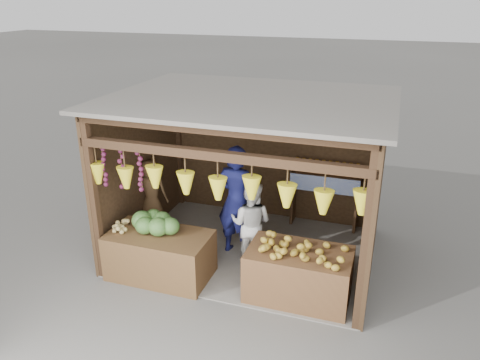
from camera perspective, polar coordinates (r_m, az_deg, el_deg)
name	(u,v)px	position (r m, az deg, el deg)	size (l,w,h in m)	color
ground	(249,251)	(8.12, 1.10, -8.63)	(80.00, 80.00, 0.00)	#514F49
stall_structure	(247,160)	(7.38, 0.85, 2.46)	(4.30, 3.30, 2.66)	slate
back_shelf	(325,184)	(8.66, 10.36, -0.51)	(1.25, 0.32, 1.32)	#382314
counter_left	(160,255)	(7.40, -9.71, -9.01)	(1.56, 0.85, 0.73)	#442C16
counter_right	(299,275)	(6.86, 7.15, -11.38)	(1.46, 0.85, 0.76)	#4C2E19
stool	(155,227)	(8.74, -10.36, -5.63)	(0.28, 0.28, 0.27)	black
man_standing	(237,201)	(7.63, -0.42, -2.62)	(0.70, 0.46, 1.91)	#14174C
woman_standing	(251,223)	(7.46, 1.34, -5.31)	(0.69, 0.54, 1.43)	silver
vendor_seated	(152,191)	(8.44, -10.69, -1.33)	(0.57, 0.37, 1.16)	#523920
melon_pile	(155,221)	(7.26, -10.33, -4.95)	(1.00, 0.50, 0.32)	#154D14
tanfruit_pile	(122,225)	(7.46, -14.19, -5.35)	(0.34, 0.40, 0.13)	tan
mango_pile	(305,248)	(6.54, 7.89, -8.20)	(1.40, 0.64, 0.22)	orange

